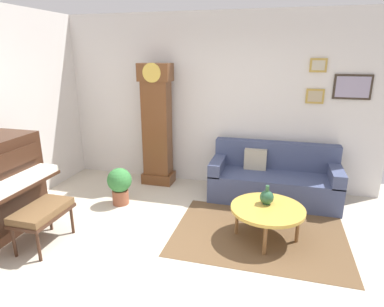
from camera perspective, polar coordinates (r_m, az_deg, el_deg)
name	(u,v)px	position (r m, az deg, el deg)	size (l,w,h in m)	color
ground_plane	(169,263)	(3.80, -4.00, -18.60)	(6.40, 6.00, 0.10)	beige
wall_back	(215,102)	(5.46, 4.07, 9.03)	(5.30, 0.13, 2.80)	silver
area_rug	(259,235)	(4.26, 11.62, -13.76)	(2.10, 1.50, 0.01)	brown
piano_bench	(42,213)	(4.19, -24.74, -9.43)	(0.42, 0.70, 0.48)	#3D2316
grandfather_clock	(157,128)	(5.49, -6.13, 4.38)	(0.52, 0.34, 2.03)	brown
couch	(273,179)	(5.19, 14.04, -4.33)	(1.90, 0.80, 0.84)	#424C70
coffee_table	(268,210)	(4.05, 13.09, -9.55)	(0.88, 0.88, 0.41)	gold
green_jug	(267,197)	(4.09, 12.95, -7.47)	(0.17, 0.17, 0.24)	#234C33
potted_plant	(120,184)	(4.95, -12.54, -5.18)	(0.36, 0.36, 0.56)	#935138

